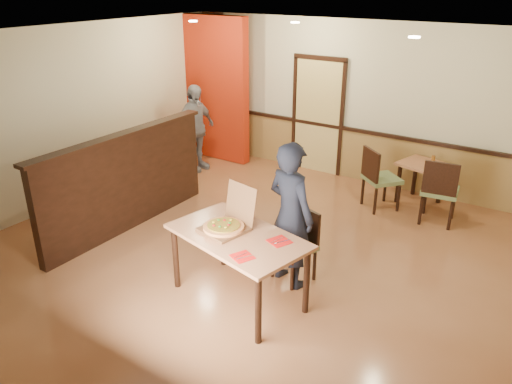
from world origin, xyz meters
TOP-DOWN VIEW (x-y plane):
  - floor at (0.00, 0.00)m, footprint 7.00×7.00m
  - ceiling at (0.00, 0.00)m, footprint 7.00×7.00m
  - wall_back at (0.00, 3.50)m, footprint 7.00×0.00m
  - wall_left at (-3.50, 0.00)m, footprint 0.00×7.00m
  - wainscot_back at (0.00, 3.47)m, footprint 7.00×0.04m
  - chair_rail_back at (0.00, 3.45)m, footprint 7.00×0.06m
  - back_door at (-0.80, 3.46)m, footprint 0.90×0.06m
  - booth_partition at (-2.00, -0.20)m, footprint 0.20×3.10m
  - red_accent_panel at (-2.90, 3.00)m, footprint 1.60×0.20m
  - spot_a at (-2.30, 1.80)m, footprint 0.14×0.14m
  - spot_b at (-0.80, 2.50)m, footprint 0.14×0.14m
  - spot_c at (1.40, 1.50)m, footprint 0.14×0.14m
  - main_table at (0.41, -0.79)m, footprint 1.72×1.21m
  - diner_chair at (0.74, -0.01)m, footprint 0.56×0.56m
  - side_chair_left at (0.81, 2.44)m, footprint 0.70×0.70m
  - side_chair_right at (1.77, 2.42)m, footprint 0.57×0.57m
  - side_table at (1.31, 3.05)m, footprint 0.79×0.79m
  - diner at (0.71, -0.15)m, footprint 0.74×0.58m
  - passerby at (-2.72, 2.21)m, footprint 0.47×0.99m
  - pizza_box at (0.23, -0.75)m, footprint 0.55×0.61m
  - pizza at (0.22, -0.80)m, footprint 0.47×0.47m
  - napkin_near at (0.72, -1.14)m, footprint 0.27×0.27m
  - napkin_far at (0.87, -0.66)m, footprint 0.28×0.28m
  - condiment at (1.46, 3.08)m, footprint 0.06×0.06m

SIDE VIEW (x-z plane):
  - floor at x=0.00m, z-range 0.00..0.00m
  - wainscot_back at x=0.00m, z-range 0.00..0.90m
  - diner_chair at x=0.74m, z-range 0.04..0.93m
  - side_table at x=1.31m, z-range 0.17..0.86m
  - side_chair_left at x=0.81m, z-range 0.05..1.05m
  - side_chair_right at x=1.77m, z-range 0.05..1.08m
  - main_table at x=0.41m, z-range 0.31..1.14m
  - booth_partition at x=-2.00m, z-range 0.01..1.46m
  - condiment at x=1.46m, z-range 0.69..0.83m
  - passerby at x=-2.72m, z-range 0.00..1.64m
  - napkin_near at x=0.72m, z-range 0.83..0.84m
  - napkin_far at x=0.87m, z-range 0.83..0.85m
  - pizza at x=0.22m, z-range 0.87..0.90m
  - diner at x=0.71m, z-range 0.00..1.79m
  - pizza_box at x=0.23m, z-range 0.66..1.14m
  - chair_rail_back at x=0.00m, z-range 0.89..0.95m
  - back_door at x=-0.80m, z-range 0.00..2.10m
  - red_accent_panel at x=-2.90m, z-range 0.01..2.79m
  - wall_back at x=0.00m, z-range -2.10..4.90m
  - wall_left at x=-3.50m, z-range -2.10..4.90m
  - spot_a at x=-2.30m, z-range 2.77..2.79m
  - spot_b at x=-0.80m, z-range 2.77..2.79m
  - spot_c at x=1.40m, z-range 2.77..2.79m
  - ceiling at x=0.00m, z-range 2.80..2.80m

